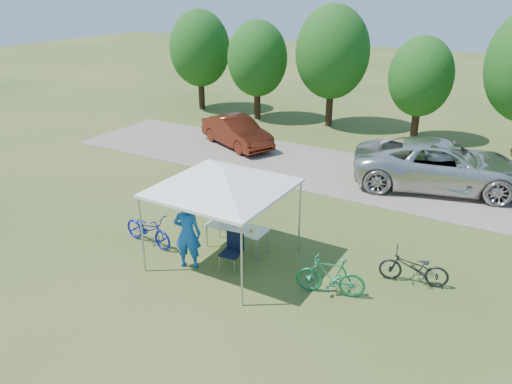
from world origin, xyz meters
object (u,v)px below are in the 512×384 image
folding_chair (233,248)px  cyclist (187,234)px  folding_table (237,228)px  bike_blue (148,229)px  minivan (441,165)px  bike_dark (414,268)px  bike_green (331,276)px  sedan (237,132)px  cooler (228,219)px

folding_chair → cyclist: (-1.03, -0.57, 0.40)m
folding_table → bike_blue: bearing=-156.8°
folding_table → minivan: minivan is taller
folding_chair → bike_blue: (-2.79, -0.16, -0.10)m
bike_blue → bike_dark: size_ratio=1.05×
cyclist → bike_green: bearing=169.1°
minivan → sedan: (-9.10, 0.47, -0.19)m
bike_blue → minivan: size_ratio=0.29×
folding_chair → bike_blue: folding_chair is taller
folding_table → sedan: bearing=122.6°
folding_table → folding_chair: folding_chair is taller
bike_dark → minivan: minivan is taller
folding_table → cooler: bearing=-180.0°
folding_table → minivan: bearing=63.1°
folding_table → bike_green: bearing=-12.8°
cyclist → bike_dark: bearing=-179.3°
cooler → cyclist: 1.46m
bike_green → bike_dark: bearing=118.1°
folding_table → sedan: 9.66m
folding_table → minivan: 8.61m
folding_chair → cooler: bearing=122.8°
sedan → bike_dark: bearing=-102.1°
bike_dark → minivan: bearing=175.0°
folding_table → minivan: (3.90, 7.67, 0.21)m
folding_chair → sedan: 10.61m
folding_chair → minivan: 9.22m
folding_chair → bike_dark: size_ratio=0.57×
bike_green → bike_dark: size_ratio=0.98×
folding_table → cooler: size_ratio=3.98×
bike_green → minivan: bearing=159.9°
minivan → cyclist: bearing=137.9°
bike_blue → minivan: 10.73m
cyclist → bike_green: (3.74, 0.71, -0.48)m
bike_blue → cyclist: bearing=-97.0°
minivan → sedan: minivan is taller
cooler → bike_dark: cooler is taller
folding_chair → cyclist: 1.24m
folding_table → folding_chair: (0.42, -0.85, -0.10)m
folding_chair → bike_dark: 4.61m
minivan → bike_blue: bearing=128.5°
bike_blue → bike_green: bike_green is taller
cyclist → bike_dark: size_ratio=1.15×
bike_blue → bike_dark: bike_blue is taller
bike_blue → bike_green: size_ratio=1.07×
cooler → minivan: size_ratio=0.07×
bike_green → minivan: minivan is taller
cyclist → sedan: cyclist is taller
cooler → bike_dark: 5.09m
cyclist → bike_dark: 5.80m
bike_dark → minivan: (-0.83, 6.89, 0.44)m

